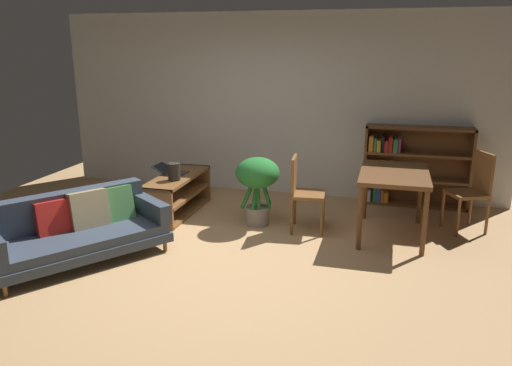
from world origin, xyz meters
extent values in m
plane|color=tan|center=(0.00, 0.00, 0.00)|extent=(8.16, 8.16, 0.00)
cube|color=silver|center=(0.00, 2.70, 1.35)|extent=(6.80, 0.10, 2.70)
cylinder|color=brown|center=(-0.64, 0.04, 0.06)|extent=(0.04, 0.04, 0.12)
cylinder|color=brown|center=(-1.60, -1.30, 0.06)|extent=(0.04, 0.04, 0.12)
cylinder|color=brown|center=(-1.20, 0.44, 0.06)|extent=(0.04, 0.04, 0.12)
cube|color=#384251|center=(-1.40, -0.43, 0.17)|extent=(1.71, 1.94, 0.10)
cube|color=#384251|center=(-1.40, -0.43, 0.27)|extent=(1.64, 1.86, 0.10)
cube|color=#384251|center=(-1.65, -0.25, 0.51)|extent=(1.16, 1.52, 0.38)
cube|color=#384251|center=(-0.91, 0.25, 0.43)|extent=(0.71, 0.57, 0.22)
cube|color=red|center=(-1.64, -0.48, 0.48)|extent=(0.34, 0.39, 0.37)
cube|color=tan|center=(-1.41, -0.20, 0.50)|extent=(0.42, 0.46, 0.43)
cube|color=#4C894C|center=(-1.24, 0.07, 0.49)|extent=(0.39, 0.44, 0.41)
cube|color=brown|center=(-1.04, 1.96, 0.26)|extent=(0.46, 0.04, 0.52)
cube|color=brown|center=(-1.04, 0.65, 0.26)|extent=(0.46, 0.04, 0.52)
cube|color=brown|center=(-1.04, 1.30, 0.26)|extent=(0.46, 1.31, 0.04)
cube|color=brown|center=(-1.04, 1.30, 0.50)|extent=(0.46, 1.35, 0.04)
cube|color=brown|center=(-1.04, 1.30, 0.02)|extent=(0.46, 1.31, 0.04)
cube|color=#333338|center=(-1.07, 1.39, 0.53)|extent=(0.25, 0.33, 0.02)
cube|color=black|center=(-1.28, 1.41, 0.59)|extent=(0.22, 0.31, 0.10)
cylinder|color=#2D2823|center=(-0.97, 1.09, 0.64)|extent=(0.16, 0.16, 0.23)
cylinder|color=slate|center=(-0.97, 1.09, 0.68)|extent=(0.09, 0.09, 0.01)
cylinder|color=#9E9389|center=(0.13, 1.16, 0.12)|extent=(0.30, 0.30, 0.23)
cylinder|color=#287A33|center=(0.22, 1.14, 0.49)|extent=(0.21, 0.06, 0.53)
cylinder|color=#287A33|center=(0.19, 1.24, 0.53)|extent=(0.16, 0.20, 0.60)
cylinder|color=#287A33|center=(0.09, 1.28, 0.50)|extent=(0.11, 0.28, 0.56)
cylinder|color=#287A33|center=(0.03, 1.18, 0.43)|extent=(0.23, 0.08, 0.41)
cylinder|color=#287A33|center=(0.04, 1.11, 0.47)|extent=(0.22, 0.15, 0.49)
cylinder|color=#287A33|center=(0.12, 1.10, 0.41)|extent=(0.08, 0.17, 0.37)
cylinder|color=#287A33|center=(0.15, 1.11, 0.43)|extent=(0.09, 0.14, 0.41)
ellipsoid|color=#287A33|center=(0.13, 1.16, 0.68)|extent=(0.55, 0.55, 0.39)
cylinder|color=brown|center=(1.44, 1.74, 0.37)|extent=(0.06, 0.06, 0.74)
cylinder|color=brown|center=(1.44, 0.66, 0.37)|extent=(0.06, 0.06, 0.74)
cylinder|color=brown|center=(2.12, 1.74, 0.37)|extent=(0.06, 0.06, 0.74)
cylinder|color=brown|center=(2.12, 0.66, 0.37)|extent=(0.06, 0.06, 0.74)
cube|color=brown|center=(1.78, 1.20, 0.77)|extent=(0.78, 1.18, 0.05)
cylinder|color=brown|center=(2.55, 1.37, 0.23)|extent=(0.04, 0.04, 0.45)
cylinder|color=brown|center=(2.40, 1.69, 0.23)|extent=(0.04, 0.04, 0.45)
cylinder|color=brown|center=(2.90, 1.53, 0.23)|extent=(0.04, 0.04, 0.45)
cylinder|color=brown|center=(2.75, 1.85, 0.23)|extent=(0.04, 0.04, 0.45)
cube|color=brown|center=(2.65, 1.61, 0.47)|extent=(0.54, 0.53, 0.04)
cube|color=brown|center=(2.83, 1.69, 0.74)|extent=(0.18, 0.33, 0.49)
cylinder|color=brown|center=(0.95, 1.32, 0.22)|extent=(0.04, 0.04, 0.44)
cylinder|color=brown|center=(0.98, 0.94, 0.22)|extent=(0.04, 0.04, 0.44)
cylinder|color=brown|center=(0.59, 1.29, 0.22)|extent=(0.04, 0.04, 0.44)
cylinder|color=brown|center=(0.62, 0.91, 0.22)|extent=(0.04, 0.04, 0.44)
cube|color=brown|center=(0.79, 1.11, 0.46)|extent=(0.43, 0.45, 0.04)
cube|color=brown|center=(0.61, 1.10, 0.71)|extent=(0.07, 0.38, 0.44)
cube|color=brown|center=(1.38, 2.50, 0.57)|extent=(0.04, 0.29, 1.14)
cube|color=brown|center=(2.80, 2.50, 0.57)|extent=(0.04, 0.29, 1.14)
cube|color=brown|center=(2.09, 2.50, 1.12)|extent=(1.45, 0.29, 0.04)
cube|color=brown|center=(2.09, 2.50, 0.02)|extent=(1.45, 0.29, 0.04)
cube|color=brown|center=(2.09, 2.62, 0.57)|extent=(1.42, 0.04, 1.14)
cube|color=brown|center=(2.09, 2.50, 0.39)|extent=(1.42, 0.28, 0.04)
cube|color=brown|center=(2.09, 2.50, 0.75)|extent=(1.42, 0.28, 0.04)
cube|color=silver|center=(1.45, 2.48, 0.11)|extent=(0.06, 0.20, 0.16)
cube|color=black|center=(1.51, 2.47, 0.13)|extent=(0.03, 0.18, 0.19)
cube|color=#337F47|center=(1.54, 2.48, 0.14)|extent=(0.03, 0.23, 0.21)
cube|color=#2D5199|center=(1.60, 2.48, 0.14)|extent=(0.07, 0.24, 0.21)
cube|color=orange|center=(1.65, 2.48, 0.12)|extent=(0.03, 0.21, 0.18)
cube|color=orange|center=(1.70, 2.47, 0.11)|extent=(0.06, 0.20, 0.14)
cube|color=orange|center=(1.45, 2.48, 0.50)|extent=(0.05, 0.24, 0.18)
cube|color=gold|center=(1.50, 2.48, 0.51)|extent=(0.05, 0.24, 0.20)
cube|color=#2D5199|center=(1.55, 2.48, 0.49)|extent=(0.05, 0.24, 0.17)
cube|color=orange|center=(1.62, 2.47, 0.52)|extent=(0.06, 0.19, 0.22)
cube|color=red|center=(1.68, 2.47, 0.48)|extent=(0.05, 0.17, 0.15)
cube|color=gold|center=(1.75, 2.48, 0.51)|extent=(0.06, 0.24, 0.21)
cube|color=orange|center=(1.45, 2.48, 0.88)|extent=(0.06, 0.24, 0.22)
cube|color=#337F47|center=(1.51, 2.48, 0.87)|extent=(0.04, 0.22, 0.19)
cube|color=gold|center=(1.56, 2.47, 0.85)|extent=(0.06, 0.19, 0.17)
cube|color=black|center=(1.61, 2.48, 0.88)|extent=(0.03, 0.23, 0.23)
cube|color=red|center=(1.66, 2.48, 0.85)|extent=(0.05, 0.22, 0.16)
cube|color=red|center=(1.72, 2.47, 0.88)|extent=(0.05, 0.18, 0.22)
cube|color=#337F47|center=(1.78, 2.48, 0.87)|extent=(0.06, 0.24, 0.19)
cube|color=#993884|center=(1.84, 2.47, 0.87)|extent=(0.03, 0.18, 0.20)
camera|label=1|loc=(1.70, -4.69, 2.23)|focal=35.07mm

